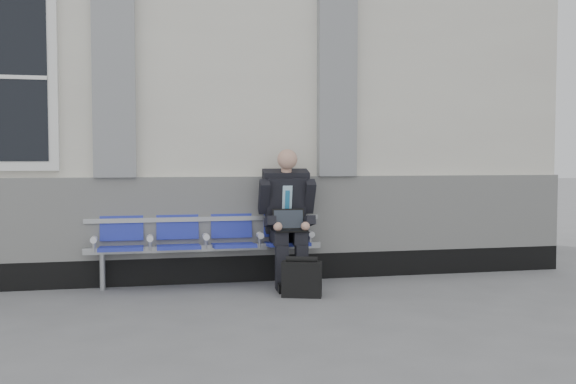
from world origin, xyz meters
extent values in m
cube|color=gray|center=(1.60, 1.44, 2.40)|extent=(0.45, 0.14, 2.40)
cube|color=gray|center=(4.10, 1.44, 2.40)|extent=(0.45, 0.14, 2.40)
cube|color=#9EA0A3|center=(2.56, 1.30, 0.42)|extent=(2.60, 0.07, 0.07)
cube|color=#9EA0A3|center=(2.56, 1.42, 0.73)|extent=(2.60, 0.05, 0.05)
cylinder|color=#9EA0A3|center=(1.46, 1.30, 0.20)|extent=(0.06, 0.06, 0.39)
cylinder|color=#9EA0A3|center=(3.66, 1.30, 0.20)|extent=(0.06, 0.06, 0.39)
cube|color=#1D29A0|center=(1.66, 1.22, 0.45)|extent=(0.46, 0.42, 0.07)
cube|color=#1D29A0|center=(1.66, 1.43, 0.71)|extent=(0.46, 0.10, 0.40)
cube|color=#1D29A0|center=(2.26, 1.22, 0.45)|extent=(0.46, 0.42, 0.07)
cube|color=#1D29A0|center=(2.26, 1.43, 0.71)|extent=(0.46, 0.10, 0.40)
cube|color=#1D29A0|center=(2.86, 1.22, 0.45)|extent=(0.46, 0.42, 0.07)
cube|color=#1D29A0|center=(2.86, 1.43, 0.71)|extent=(0.46, 0.10, 0.40)
cube|color=#1D29A0|center=(3.46, 1.22, 0.45)|extent=(0.46, 0.42, 0.07)
cube|color=#1D29A0|center=(3.46, 1.43, 0.71)|extent=(0.46, 0.10, 0.40)
cylinder|color=white|center=(1.38, 1.25, 0.55)|extent=(0.07, 0.12, 0.07)
cylinder|color=white|center=(1.96, 1.25, 0.55)|extent=(0.07, 0.12, 0.07)
cylinder|color=white|center=(2.56, 1.25, 0.55)|extent=(0.07, 0.12, 0.07)
cylinder|color=white|center=(3.16, 1.25, 0.55)|extent=(0.07, 0.12, 0.07)
cylinder|color=white|center=(3.74, 1.25, 0.55)|extent=(0.07, 0.12, 0.07)
cube|color=black|center=(3.33, 0.82, 0.05)|extent=(0.13, 0.28, 0.10)
cube|color=black|center=(3.54, 0.81, 0.05)|extent=(0.13, 0.28, 0.10)
cube|color=black|center=(3.33, 0.88, 0.25)|extent=(0.14, 0.15, 0.47)
cube|color=black|center=(3.54, 0.87, 0.25)|extent=(0.14, 0.15, 0.47)
cube|color=black|center=(3.34, 1.11, 0.54)|extent=(0.18, 0.49, 0.15)
cube|color=black|center=(3.56, 1.10, 0.54)|extent=(0.18, 0.49, 0.15)
cube|color=black|center=(3.46, 1.32, 0.90)|extent=(0.47, 0.39, 0.67)
cube|color=#BBE3F7|center=(3.45, 1.19, 0.92)|extent=(0.11, 0.10, 0.38)
cube|color=teal|center=(3.45, 1.18, 0.90)|extent=(0.05, 0.08, 0.32)
cube|color=black|center=(3.46, 1.29, 1.22)|extent=(0.52, 0.28, 0.15)
cylinder|color=tan|center=(3.46, 1.24, 1.29)|extent=(0.12, 0.12, 0.11)
sphere|color=tan|center=(3.45, 1.17, 1.40)|extent=(0.22, 0.22, 0.22)
cube|color=black|center=(3.20, 1.23, 0.98)|extent=(0.12, 0.31, 0.40)
cube|color=black|center=(3.71, 1.20, 0.98)|extent=(0.12, 0.31, 0.40)
cube|color=black|center=(3.23, 1.04, 0.73)|extent=(0.11, 0.34, 0.15)
cube|color=black|center=(3.66, 1.01, 0.73)|extent=(0.11, 0.34, 0.15)
sphere|color=tan|center=(3.29, 0.88, 0.68)|extent=(0.10, 0.10, 0.10)
sphere|color=tan|center=(3.59, 0.87, 0.68)|extent=(0.10, 0.10, 0.10)
cube|color=black|center=(3.44, 0.96, 0.63)|extent=(0.36, 0.26, 0.02)
cube|color=black|center=(3.45, 1.08, 0.74)|extent=(0.36, 0.11, 0.23)
cube|color=black|center=(3.45, 1.07, 0.74)|extent=(0.32, 0.09, 0.19)
cube|color=black|center=(3.46, 0.52, 0.18)|extent=(0.44, 0.29, 0.36)
cylinder|color=black|center=(3.46, 0.52, 0.38)|extent=(0.32, 0.16, 0.06)
camera|label=1|loc=(1.97, -5.75, 1.41)|focal=40.00mm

